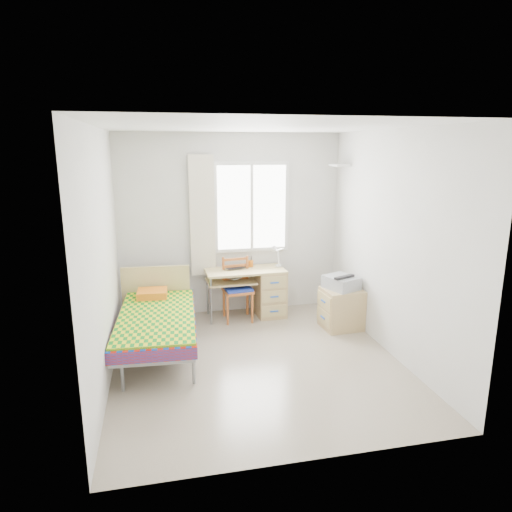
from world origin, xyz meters
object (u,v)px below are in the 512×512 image
(printer, at_px, (341,282))
(chair, at_px, (238,285))
(bed, at_px, (157,318))
(desk, at_px, (265,290))
(cabinet, at_px, (341,309))

(printer, bearing_deg, chair, 132.38)
(bed, relative_size, desk, 1.73)
(bed, bearing_deg, printer, 8.08)
(chair, relative_size, cabinet, 1.63)
(printer, bearing_deg, desk, 120.41)
(chair, bearing_deg, printer, -31.33)
(desk, bearing_deg, cabinet, -39.63)
(chair, bearing_deg, bed, -149.98)
(desk, bearing_deg, printer, -38.73)
(chair, xyz_separation_m, printer, (1.30, -0.62, 0.14))
(cabinet, bearing_deg, printer, 96.76)
(bed, xyz_separation_m, chair, (1.13, 0.82, 0.10))
(bed, relative_size, chair, 2.19)
(desk, relative_size, cabinet, 2.06)
(desk, bearing_deg, chair, -173.33)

